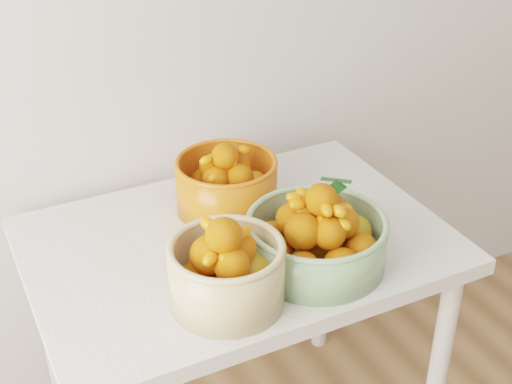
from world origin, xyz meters
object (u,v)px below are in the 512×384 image
bowl_green (317,237)px  bowl_orange (226,183)px  bowl_cream (227,271)px  table (238,270)px

bowl_green → bowl_orange: bowl_green is taller
bowl_cream → bowl_green: 0.24m
table → bowl_cream: bearing=-120.5°
bowl_cream → table: bearing=59.5°
bowl_cream → bowl_green: bearing=8.7°
table → bowl_cream: 0.30m
bowl_green → bowl_orange: bearing=105.1°
bowl_cream → bowl_green: bowl_cream is taller
table → bowl_orange: bowl_orange is taller
table → bowl_cream: bowl_cream is taller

